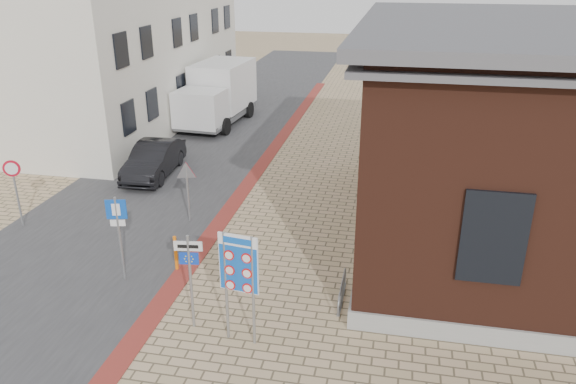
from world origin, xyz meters
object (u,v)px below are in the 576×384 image
Objects in this scene: parking_sign at (118,224)px; sedan at (154,160)px; box_truck at (218,94)px; essen_sign at (190,267)px; border_sign at (239,266)px; bollard at (176,253)px.

sedan is at bearing 94.46° from parking_sign.
box_truck reaches higher than essen_sign.
border_sign is 1.38m from essen_sign.
essen_sign is at bearing -45.76° from parking_sign.
parking_sign is (2.59, -7.94, 1.03)m from sedan.
box_truck is at bearing 103.54° from bollard.
box_truck is 19.34m from border_sign.
essen_sign is (5.29, -9.64, 0.97)m from sedan.
border_sign is at bearing -40.04° from parking_sign.
parking_sign is at bearing -147.35° from bollard.
parking_sign reaches higher than bollard.
box_truck reaches higher than sedan.
box_truck is 18.66m from essen_sign.
parking_sign is 1.90m from bollard.
sedan is 1.69× the size of essen_sign.
parking_sign is at bearing -76.13° from sedan.
sedan is at bearing 110.72° from essen_sign.
bollard is (1.25, 0.80, -1.19)m from parking_sign.
border_sign reaches higher than bollard.
bollard is at bearing 142.67° from border_sign.
border_sign is (6.59, -9.93, 1.32)m from sedan.
sedan is at bearing 131.63° from border_sign.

